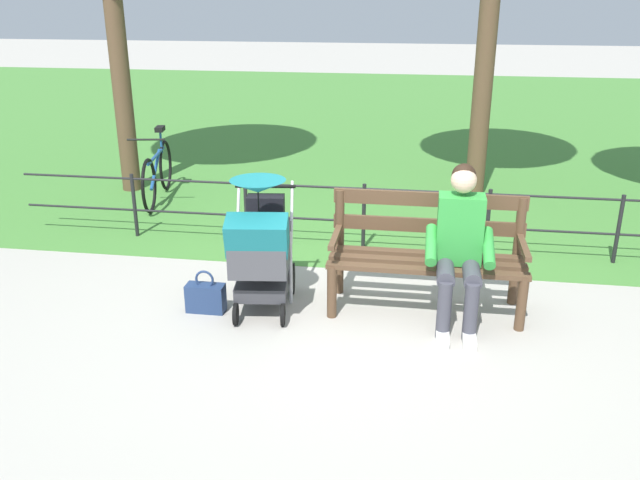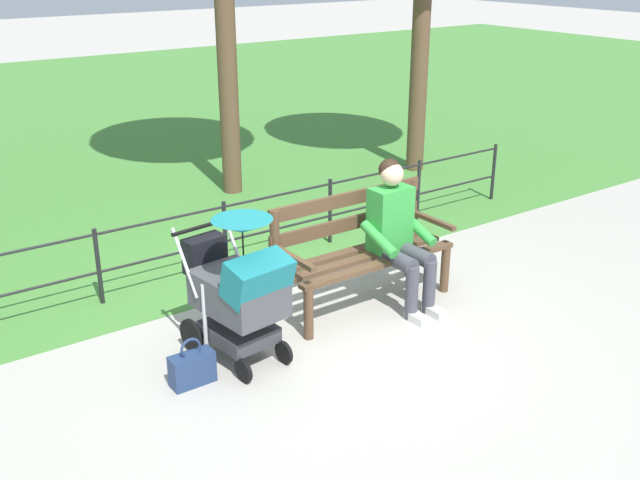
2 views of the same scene
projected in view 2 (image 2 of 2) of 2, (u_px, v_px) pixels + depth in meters
ground_plane at (306, 324)px, 6.15m from camera, size 60.00×60.00×0.00m
grass_lawn at (20, 127)px, 12.81m from camera, size 40.00×16.00×0.01m
park_bench at (359, 245)px, 6.39m from camera, size 1.60×0.61×0.96m
person_on_bench at (398, 230)px, 6.29m from camera, size 0.53×0.74×1.28m
stroller at (239, 288)px, 5.43m from camera, size 0.60×0.94×1.15m
handbag at (192, 368)px, 5.28m from camera, size 0.32×0.14×0.37m
park_fence at (250, 224)px, 7.17m from camera, size 7.46×0.04×0.70m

